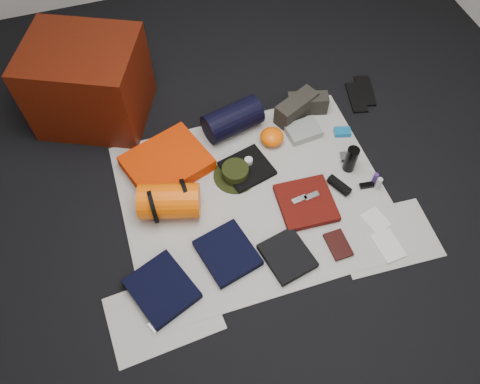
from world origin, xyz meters
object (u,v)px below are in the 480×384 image
object	(u,v)px
water_bottle	(351,159)
red_cabinet	(89,83)
paperback_book	(338,245)
stuff_sack	(169,201)
compact_camera	(348,157)
navy_duffel	(233,119)
sleeping_pad	(167,163)

from	to	relation	value
water_bottle	red_cabinet	bearing A→B (deg)	146.46
water_bottle	paperback_book	bearing A→B (deg)	-120.75
stuff_sack	paperback_book	bearing A→B (deg)	-31.41
stuff_sack	compact_camera	size ratio (longest dim) A/B	3.29
paperback_book	compact_camera	bearing A→B (deg)	58.87
navy_duffel	compact_camera	world-z (taller)	navy_duffel
sleeping_pad	water_bottle	size ratio (longest dim) A/B	2.57
compact_camera	paperback_book	bearing A→B (deg)	-105.85
red_cabinet	sleeping_pad	distance (m)	0.74
paperback_book	stuff_sack	bearing A→B (deg)	147.02
red_cabinet	stuff_sack	size ratio (longest dim) A/B	1.93
sleeping_pad	navy_duffel	size ratio (longest dim) A/B	1.28
navy_duffel	water_bottle	size ratio (longest dim) A/B	2.01
stuff_sack	navy_duffel	distance (m)	0.74
red_cabinet	compact_camera	distance (m)	1.75
red_cabinet	paperback_book	world-z (taller)	red_cabinet
sleeping_pad	navy_duffel	distance (m)	0.53
red_cabinet	navy_duffel	distance (m)	0.96
sleeping_pad	compact_camera	xyz separation A→B (m)	(1.13, -0.29, -0.02)
navy_duffel	paperback_book	xyz separation A→B (m)	(0.32, -1.02, -0.09)
water_bottle	compact_camera	distance (m)	0.10
sleeping_pad	compact_camera	bearing A→B (deg)	-14.65
navy_duffel	water_bottle	distance (m)	0.81
stuff_sack	water_bottle	distance (m)	1.16
sleeping_pad	paperback_book	xyz separation A→B (m)	(0.81, -0.85, -0.03)
red_cabinet	sleeping_pad	size ratio (longest dim) A/B	1.40
water_bottle	compact_camera	bearing A→B (deg)	70.07
stuff_sack	water_bottle	xyz separation A→B (m)	(1.16, -0.04, -0.01)
paperback_book	sleeping_pad	bearing A→B (deg)	132.21
red_cabinet	navy_duffel	world-z (taller)	red_cabinet
sleeping_pad	compact_camera	world-z (taller)	sleeping_pad
red_cabinet	compact_camera	bearing A→B (deg)	-6.64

